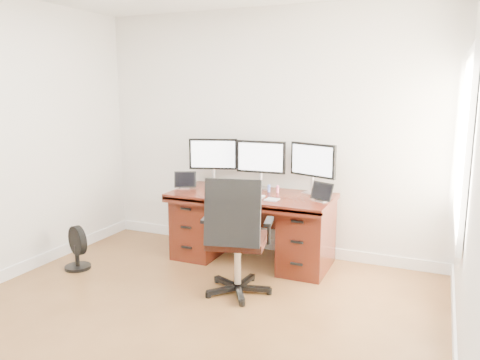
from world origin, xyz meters
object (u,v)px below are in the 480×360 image
at_px(floor_fan, 77,248).
at_px(monitor_center, 261,159).
at_px(desk, 252,225).
at_px(office_chair, 237,257).
at_px(keyboard, 249,196).

height_order(floor_fan, monitor_center, monitor_center).
relative_size(desk, floor_fan, 3.75).
relative_size(office_chair, keyboard, 3.52).
bearing_deg(keyboard, desk, 95.37).
height_order(floor_fan, keyboard, keyboard).
height_order(office_chair, floor_fan, office_chair).
xyz_separation_m(monitor_center, keyboard, (0.03, -0.41, -0.33)).
height_order(office_chair, keyboard, office_chair).
distance_m(office_chair, monitor_center, 1.32).
xyz_separation_m(office_chair, monitor_center, (-0.19, 1.09, 0.73)).
xyz_separation_m(office_chair, floor_fan, (-1.76, -0.09, -0.14)).
relative_size(desk, office_chair, 1.55).
relative_size(floor_fan, monitor_center, 0.82).
distance_m(desk, monitor_center, 0.72).
height_order(desk, floor_fan, desk).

